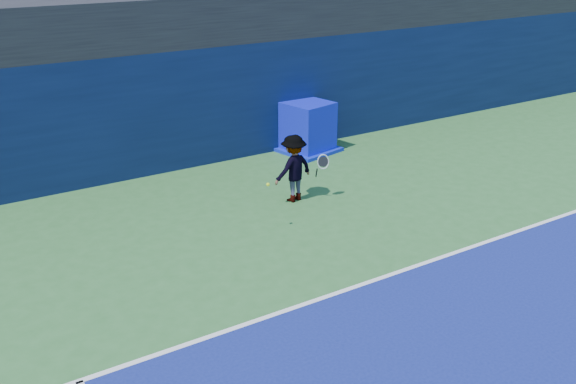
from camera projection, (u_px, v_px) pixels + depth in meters
name	position (u px, v px, depth m)	size (l,w,h in m)	color
ground	(506.00, 377.00, 8.78)	(80.00, 80.00, 0.00)	#2E672E
baseline	(369.00, 282.00, 11.13)	(24.00, 0.10, 0.01)	white
stadium_band	(168.00, 17.00, 16.45)	(36.00, 3.00, 1.20)	black
back_wall_assembly	(188.00, 106.00, 16.46)	(36.00, 1.03, 3.00)	#0A1638
equipment_cart	(308.00, 129.00, 17.56)	(1.70, 1.70, 1.37)	#0E15C6
tennis_player	(294.00, 168.00, 14.25)	(1.27, 0.74, 1.53)	silver
tennis_ball	(268.00, 185.00, 12.61)	(0.07, 0.07, 0.07)	#BFDA18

